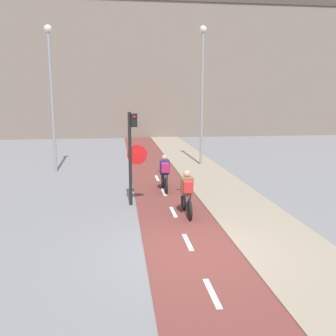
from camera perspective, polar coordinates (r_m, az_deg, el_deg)
name	(u,v)px	position (r m, az deg, el deg)	size (l,w,h in m)	color
ground_plane	(192,251)	(9.21, 3.61, -12.49)	(120.00, 120.00, 0.00)	gray
bike_lane	(192,250)	(9.21, 3.60, -12.43)	(2.26, 60.00, 0.02)	brown
sidewalk_strip	(284,245)	(9.89, 17.23, -11.12)	(2.40, 60.00, 0.05)	gray
building_row_background	(135,70)	(35.36, -5.02, 14.67)	(60.00, 5.20, 11.86)	slate
traffic_light_pole	(132,148)	(12.46, -5.43, 3.01)	(0.67, 0.25, 3.14)	black
street_lamp_far	(51,84)	(18.73, -17.39, 12.07)	(0.36, 0.36, 6.83)	gray
street_lamp_sidewalk	(202,83)	(19.70, 5.24, 12.84)	(0.36, 0.36, 7.09)	gray
cyclist_near	(187,194)	(11.54, 2.88, -3.92)	(0.46, 1.65, 1.43)	black
cyclist_far	(165,173)	(14.47, -0.53, -0.84)	(0.46, 1.61, 1.43)	black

